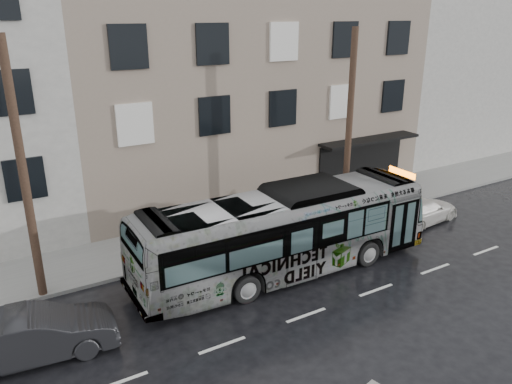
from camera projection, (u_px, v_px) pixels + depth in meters
ground at (267, 283)px, 18.99m from camera, size 120.00×120.00×0.00m
sidewalk at (211, 235)px, 22.93m from camera, size 90.00×3.60×0.15m
building_taupe at (227, 87)px, 29.81m from camera, size 20.00×12.00×11.00m
building_filler at (443, 63)px, 38.76m from camera, size 18.00×12.00×12.00m
utility_pole_front at (349, 128)px, 23.21m from camera, size 0.30×0.30×9.00m
utility_pole_rear at (23, 175)px, 16.49m from camera, size 0.30×0.30×9.00m
sign_post at (362, 191)px, 24.85m from camera, size 0.06×0.06×2.40m
bus at (284, 232)px, 19.31m from camera, size 12.26×3.10×3.40m
white_sedan at (422, 210)px, 24.34m from camera, size 4.41×2.20×1.23m
dark_sedan at (35, 335)px, 14.65m from camera, size 4.82×2.11×1.54m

